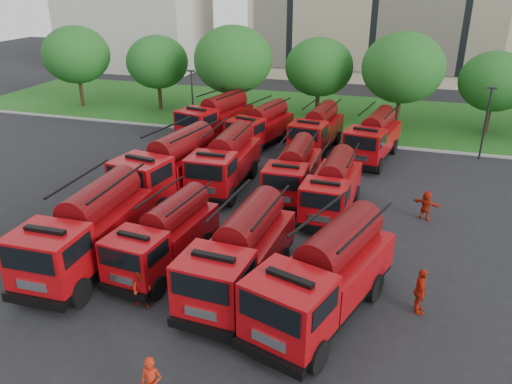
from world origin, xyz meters
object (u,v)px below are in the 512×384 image
fire_truck_4 (171,166)px  fire_truck_6 (294,171)px  fire_truck_5 (225,161)px  fire_truck_7 (333,187)px  firefighter_2 (417,312)px  firefighter_4 (157,206)px  fire_truck_8 (216,118)px  firefighter_5 (424,219)px  fire_truck_3 (325,275)px  fire_truck_11 (373,137)px  fire_truck_9 (261,126)px  firefighter_1 (144,307)px  fire_truck_1 (165,235)px  fire_truck_0 (88,229)px  fire_truck_2 (240,253)px  fire_truck_10 (317,129)px  firefighter_3 (316,338)px

fire_truck_4 → fire_truck_6: bearing=26.4°
fire_truck_5 → fire_truck_7: size_ratio=1.10×
firefighter_2 → firefighter_4: (-14.22, 5.76, 0.00)m
fire_truck_8 → firefighter_5: size_ratio=4.82×
fire_truck_3 → firefighter_5: 10.59m
fire_truck_4 → fire_truck_6: size_ratio=1.25×
fire_truck_3 → fire_truck_11: size_ratio=1.11×
fire_truck_9 → firefighter_5: fire_truck_9 is taller
fire_truck_11 → firefighter_1: (-7.06, -20.16, -1.63)m
firefighter_1 → fire_truck_1: bearing=104.7°
fire_truck_0 → fire_truck_4: 8.19m
fire_truck_2 → fire_truck_6: bearing=94.4°
fire_truck_8 → firefighter_1: size_ratio=4.55×
fire_truck_4 → fire_truck_10: fire_truck_4 is taller
fire_truck_0 → fire_truck_2: fire_truck_0 is taller
firefighter_3 → firefighter_5: 11.77m
fire_truck_0 → fire_truck_4: (0.03, 8.19, 0.03)m
fire_truck_2 → fire_truck_3: 3.66m
fire_truck_10 → firefighter_3: (3.95, -20.77, -1.59)m
firefighter_1 → firefighter_4: same height
fire_truck_4 → fire_truck_7: (9.44, 0.35, -0.30)m
fire_truck_11 → firefighter_1: bearing=-99.5°
firefighter_1 → firefighter_2: 10.75m
fire_truck_10 → firefighter_3: size_ratio=4.64×
fire_truck_2 → fire_truck_11: size_ratio=1.02×
fire_truck_3 → fire_truck_5: size_ratio=1.11×
firefighter_3 → firefighter_5: (3.76, 11.16, 0.00)m
fire_truck_4 → fire_truck_6: fire_truck_4 is taller
fire_truck_6 → fire_truck_10: bearing=90.4°
fire_truck_1 → fire_truck_9: 17.58m
fire_truck_9 → firefighter_4: bearing=-88.6°
firefighter_5 → fire_truck_3: bearing=88.8°
fire_truck_0 → fire_truck_3: bearing=-4.1°
firefighter_5 → fire_truck_0: bearing=52.7°
fire_truck_9 → firefighter_1: 20.82m
fire_truck_8 → firefighter_3: fire_truck_8 is taller
fire_truck_0 → fire_truck_8: (-1.45, 19.28, -0.09)m
fire_truck_1 → fire_truck_4: 7.90m
fire_truck_9 → fire_truck_10: bearing=16.9°
firefighter_3 → firefighter_4: 13.62m
fire_truck_3 → fire_truck_7: bearing=114.9°
fire_truck_1 → fire_truck_5: 9.34m
fire_truck_9 → firefighter_4: size_ratio=4.13×
fire_truck_3 → fire_truck_11: 18.52m
fire_truck_1 → firefighter_3: size_ratio=4.35×
fire_truck_7 → firefighter_2: (4.66, -7.87, -1.53)m
fire_truck_1 → fire_truck_11: (7.60, 17.00, 0.14)m
fire_truck_3 → fire_truck_10: bearing=119.2°
fire_truck_8 → firefighter_5: (15.86, -10.09, -1.70)m
fire_truck_7 → fire_truck_2: bearing=-104.5°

